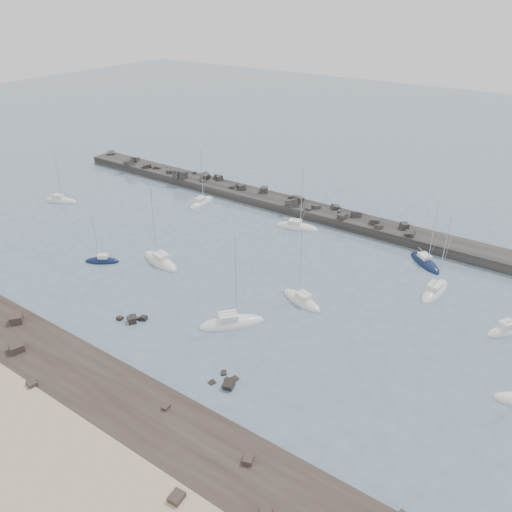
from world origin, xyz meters
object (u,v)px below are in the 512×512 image
Objects in this scene: sailboat_3 at (297,227)px; sailboat_2 at (102,261)px; sailboat_0 at (61,201)px; sailboat_6 at (425,263)px; sailboat_4 at (160,261)px; sailboat_5 at (231,323)px; sailboat_7 at (302,301)px; sailboat_1 at (202,203)px; sailboat_8 at (435,291)px; sailboat_10 at (507,330)px.

sailboat_2 is at bearing -123.91° from sailboat_3.
sailboat_0 is 76.98m from sailboat_6.
sailboat_4 is (8.35, 5.57, 0.02)m from sailboat_2.
sailboat_7 is at bearing 63.37° from sailboat_5.
sailboat_6 is (37.71, 25.33, -0.02)m from sailboat_4.
sailboat_2 is 37.14m from sailboat_3.
sailboat_4 is at bearing -65.54° from sailboat_1.
sailboat_2 is 0.65× the size of sailboat_5.
sailboat_4 is at bearing -157.56° from sailboat_8.
sailboat_6 reaches higher than sailboat_10.
sailboat_7 is at bearing 14.35° from sailboat_2.
sailboat_0 is at bearing -166.52° from sailboat_6.
sailboat_0 is 37.87m from sailboat_4.
sailboat_8 is 1.20× the size of sailboat_10.
sailboat_5 is at bearing -14.24° from sailboat_0.
sailboat_7 is at bearing 7.08° from sailboat_4.
sailboat_0 is 79.58m from sailboat_8.
sailboat_7 is at bearing -58.03° from sailboat_3.
sailboat_7 is (26.11, 3.24, -0.01)m from sailboat_4.
sailboat_1 is 1.04× the size of sailboat_7.
sailboat_5 is (20.81, -7.32, -0.00)m from sailboat_4.
sailboat_1 is at bearing 150.61° from sailboat_7.
sailboat_1 reaches higher than sailboat_7.
sailboat_8 is (21.01, 24.59, -0.01)m from sailboat_5.
sailboat_0 is at bearing -147.41° from sailboat_1.
sailboat_5 reaches higher than sailboat_6.
sailboat_4 is at bearing 160.62° from sailboat_5.
sailboat_0 is at bearing 155.77° from sailboat_2.
sailboat_8 is (50.17, 22.84, 0.00)m from sailboat_2.
sailboat_3 reaches higher than sailboat_1.
sailboat_0 is 1.08× the size of sailboat_10.
sailboat_8 is at bearing 41.76° from sailboat_7.
sailboat_1 is at bearing 32.59° from sailboat_0.
sailboat_8 is at bearing 49.50° from sailboat_5.
sailboat_1 is 26.50m from sailboat_4.
sailboat_4 is (37.15, -7.39, 0.01)m from sailboat_0.
sailboat_4 is (-12.37, -25.25, 0.02)m from sailboat_3.
sailboat_6 reaches higher than sailboat_7.
sailboat_5 is 38.15m from sailboat_10.
sailboat_1 is 0.86× the size of sailboat_5.
sailboat_4 reaches higher than sailboat_2.
sailboat_10 is at bearing 32.03° from sailboat_5.
sailboat_7 reaches higher than sailboat_10.
sailboat_2 is at bearing -155.52° from sailboat_8.
sailboat_6 is at bearing 33.86° from sailboat_2.
sailboat_1 is 1.14× the size of sailboat_10.
sailboat_7 is at bearing -117.71° from sailboat_6.
sailboat_5 is 1.18× the size of sailboat_6.
sailboat_3 reaches higher than sailboat_0.
sailboat_5 is at bearing -3.43° from sailboat_2.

